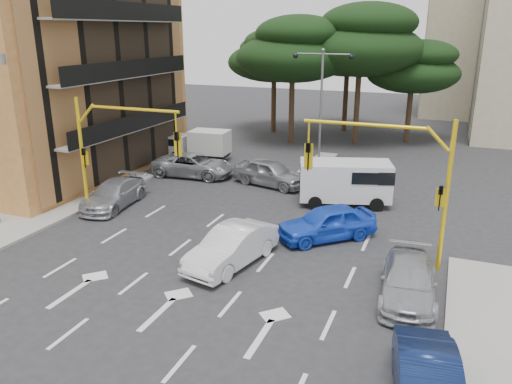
{
  "coord_description": "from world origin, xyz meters",
  "views": [
    {
      "loc": [
        8.49,
        -17.39,
        9.13
      ],
      "look_at": [
        0.01,
        3.96,
        1.6
      ],
      "focal_mm": 35.0,
      "sensor_mm": 36.0,
      "label": 1
    }
  ],
  "objects_px": {
    "car_blue_compact": "(327,223)",
    "van_white": "(345,183)",
    "signal_mast_left": "(110,143)",
    "box_truck_a": "(199,145)",
    "car_white_hatch": "(232,247)",
    "car_silver_wagon": "(114,194)",
    "car_silver_cross_b": "(270,173)",
    "signal_mast_right": "(400,171)",
    "car_silver_cross_a": "(193,165)",
    "street_lamp_center": "(322,87)",
    "car_silver_parked": "(408,281)"
  },
  "relations": [
    {
      "from": "car_silver_parked",
      "to": "car_white_hatch",
      "type": "bearing_deg",
      "value": 173.69
    },
    {
      "from": "car_blue_compact",
      "to": "car_silver_cross_b",
      "type": "distance_m",
      "value": 8.51
    },
    {
      "from": "signal_mast_right",
      "to": "car_blue_compact",
      "type": "distance_m",
      "value": 4.59
    },
    {
      "from": "signal_mast_right",
      "to": "car_silver_parked",
      "type": "height_order",
      "value": "signal_mast_right"
    },
    {
      "from": "signal_mast_right",
      "to": "car_white_hatch",
      "type": "xyz_separation_m",
      "value": [
        -6.01,
        -2.63,
        -3.11
      ]
    },
    {
      "from": "car_silver_wagon",
      "to": "car_silver_parked",
      "type": "height_order",
      "value": "car_silver_wagon"
    },
    {
      "from": "car_white_hatch",
      "to": "car_blue_compact",
      "type": "height_order",
      "value": "car_blue_compact"
    },
    {
      "from": "signal_mast_right",
      "to": "car_blue_compact",
      "type": "xyz_separation_m",
      "value": [
        -3.09,
        1.35,
        -3.11
      ]
    },
    {
      "from": "signal_mast_right",
      "to": "car_blue_compact",
      "type": "relative_size",
      "value": 1.32
    },
    {
      "from": "signal_mast_right",
      "to": "car_silver_cross_a",
      "type": "relative_size",
      "value": 1.13
    },
    {
      "from": "signal_mast_right",
      "to": "box_truck_a",
      "type": "distance_m",
      "value": 19.58
    },
    {
      "from": "signal_mast_left",
      "to": "car_silver_wagon",
      "type": "height_order",
      "value": "signal_mast_left"
    },
    {
      "from": "car_silver_cross_b",
      "to": "car_silver_parked",
      "type": "distance_m",
      "value": 14.21
    },
    {
      "from": "signal_mast_right",
      "to": "car_silver_wagon",
      "type": "bearing_deg",
      "value": 174.64
    },
    {
      "from": "car_white_hatch",
      "to": "van_white",
      "type": "height_order",
      "value": "van_white"
    },
    {
      "from": "signal_mast_left",
      "to": "car_silver_wagon",
      "type": "relative_size",
      "value": 1.27
    },
    {
      "from": "signal_mast_right",
      "to": "car_silver_cross_b",
      "type": "distance_m",
      "value": 11.98
    },
    {
      "from": "car_silver_wagon",
      "to": "box_truck_a",
      "type": "xyz_separation_m",
      "value": [
        -0.41,
        10.62,
        0.42
      ]
    },
    {
      "from": "signal_mast_left",
      "to": "car_silver_parked",
      "type": "xyz_separation_m",
      "value": [
        14.48,
        -2.78,
        -3.21
      ]
    },
    {
      "from": "car_blue_compact",
      "to": "van_white",
      "type": "distance_m",
      "value": 5.03
    },
    {
      "from": "signal_mast_right",
      "to": "signal_mast_left",
      "type": "distance_m",
      "value": 13.61
    },
    {
      "from": "car_silver_wagon",
      "to": "car_silver_cross_a",
      "type": "relative_size",
      "value": 0.89
    },
    {
      "from": "signal_mast_left",
      "to": "car_silver_cross_b",
      "type": "distance_m",
      "value": 10.16
    },
    {
      "from": "street_lamp_center",
      "to": "box_truck_a",
      "type": "relative_size",
      "value": 1.72
    },
    {
      "from": "car_blue_compact",
      "to": "van_white",
      "type": "height_order",
      "value": "van_white"
    },
    {
      "from": "car_silver_cross_a",
      "to": "box_truck_a",
      "type": "relative_size",
      "value": 1.17
    },
    {
      "from": "car_silver_cross_a",
      "to": "van_white",
      "type": "xyz_separation_m",
      "value": [
        10.25,
        -1.78,
        0.47
      ]
    },
    {
      "from": "signal_mast_left",
      "to": "box_truck_a",
      "type": "relative_size",
      "value": 1.33
    },
    {
      "from": "signal_mast_left",
      "to": "car_white_hatch",
      "type": "relative_size",
      "value": 1.28
    },
    {
      "from": "car_white_hatch",
      "to": "car_silver_wagon",
      "type": "relative_size",
      "value": 0.99
    },
    {
      "from": "car_silver_cross_a",
      "to": "van_white",
      "type": "relative_size",
      "value": 1.1
    },
    {
      "from": "car_silver_parked",
      "to": "signal_mast_right",
      "type": "bearing_deg",
      "value": 102.39
    },
    {
      "from": "street_lamp_center",
      "to": "box_truck_a",
      "type": "distance_m",
      "value": 9.66
    },
    {
      "from": "car_silver_wagon",
      "to": "box_truck_a",
      "type": "height_order",
      "value": "box_truck_a"
    },
    {
      "from": "car_white_hatch",
      "to": "car_silver_wagon",
      "type": "bearing_deg",
      "value": 167.33
    },
    {
      "from": "signal_mast_left",
      "to": "car_silver_parked",
      "type": "distance_m",
      "value": 15.09
    },
    {
      "from": "car_white_hatch",
      "to": "street_lamp_center",
      "type": "bearing_deg",
      "value": 104.62
    },
    {
      "from": "street_lamp_center",
      "to": "car_silver_cross_b",
      "type": "height_order",
      "value": "street_lamp_center"
    },
    {
      "from": "car_white_hatch",
      "to": "box_truck_a",
      "type": "relative_size",
      "value": 1.04
    },
    {
      "from": "street_lamp_center",
      "to": "car_blue_compact",
      "type": "xyz_separation_m",
      "value": [
        3.71,
        -12.66,
        -4.65
      ]
    },
    {
      "from": "car_silver_cross_b",
      "to": "box_truck_a",
      "type": "height_order",
      "value": "box_truck_a"
    },
    {
      "from": "car_white_hatch",
      "to": "car_silver_parked",
      "type": "bearing_deg",
      "value": 10.66
    },
    {
      "from": "signal_mast_left",
      "to": "car_silver_parked",
      "type": "relative_size",
      "value": 1.29
    },
    {
      "from": "car_white_hatch",
      "to": "car_blue_compact",
      "type": "bearing_deg",
      "value": 65.62
    },
    {
      "from": "car_blue_compact",
      "to": "car_silver_parked",
      "type": "xyz_separation_m",
      "value": [
        3.97,
        -4.13,
        -0.1
      ]
    },
    {
      "from": "street_lamp_center",
      "to": "car_silver_wagon",
      "type": "distance_m",
      "value": 15.68
    },
    {
      "from": "car_white_hatch",
      "to": "car_silver_cross_b",
      "type": "xyz_separation_m",
      "value": [
        -2.27,
        10.72,
        0.03
      ]
    },
    {
      "from": "car_silver_cross_a",
      "to": "car_blue_compact",
      "type": "bearing_deg",
      "value": -127.37
    },
    {
      "from": "car_blue_compact",
      "to": "car_silver_cross_a",
      "type": "distance_m",
      "value": 12.52
    },
    {
      "from": "car_blue_compact",
      "to": "car_silver_cross_a",
      "type": "height_order",
      "value": "car_blue_compact"
    }
  ]
}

